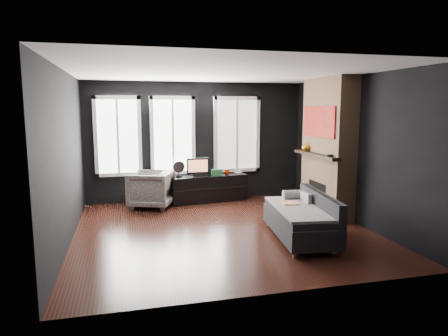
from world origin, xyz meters
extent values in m
plane|color=black|center=(0.00, 0.00, 0.00)|extent=(5.00, 5.00, 0.00)
plane|color=white|center=(0.00, 0.00, 2.70)|extent=(5.00, 5.00, 0.00)
cube|color=black|center=(0.00, 2.50, 1.35)|extent=(5.00, 0.02, 2.70)
cube|color=black|center=(-2.50, 0.00, 1.35)|extent=(0.02, 5.00, 2.70)
cube|color=black|center=(2.50, 0.00, 1.35)|extent=(0.02, 5.00, 2.70)
cube|color=gray|center=(1.33, -0.49, 0.55)|extent=(0.07, 0.30, 0.30)
imported|color=white|center=(-1.10, 1.95, 0.43)|extent=(1.04, 1.07, 0.87)
imported|color=red|center=(0.67, 2.28, 0.66)|extent=(0.12, 0.09, 0.11)
imported|color=beige|center=(0.88, 2.37, 0.70)|extent=(0.15, 0.04, 0.20)
cube|color=#2B6F3B|center=(0.41, 2.22, 0.67)|extent=(0.24, 0.17, 0.13)
imported|color=gold|center=(2.05, 1.05, 1.32)|extent=(0.20, 0.21, 0.18)
cylinder|color=black|center=(2.05, 0.05, 1.25)|extent=(0.14, 0.14, 0.04)
camera|label=1|loc=(-1.61, -6.55, 2.11)|focal=32.00mm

